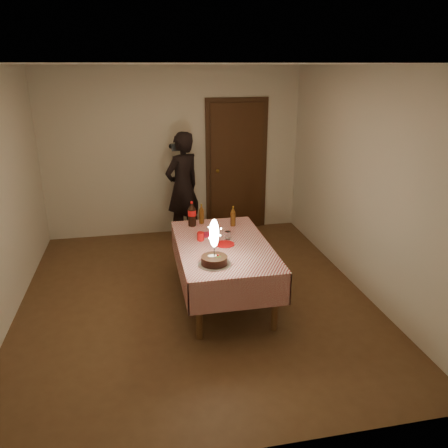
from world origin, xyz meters
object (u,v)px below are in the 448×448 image
(birthday_cake, at_px, (214,253))
(red_plate, at_px, (225,244))
(amber_bottle_right, at_px, (233,217))
(photographer, at_px, (183,188))
(red_cup, at_px, (201,236))
(dining_table, at_px, (223,251))
(clear_cup, at_px, (228,235))
(cola_bottle, at_px, (192,214))
(amber_bottle_left, at_px, (201,214))

(birthday_cake, bearing_deg, red_plate, 67.06)
(red_plate, distance_m, amber_bottle_right, 0.63)
(red_plate, bearing_deg, photographer, 97.33)
(red_cup, relative_size, amber_bottle_right, 0.39)
(red_plate, xyz_separation_m, photographer, (-0.25, 1.96, 0.15))
(amber_bottle_right, bearing_deg, dining_table, -113.01)
(clear_cup, bearing_deg, birthday_cake, -113.13)
(red_plate, bearing_deg, birthday_cake, -112.94)
(amber_bottle_right, bearing_deg, red_plate, -111.01)
(cola_bottle, bearing_deg, clear_cup, -56.53)
(red_cup, relative_size, photographer, 0.06)
(clear_cup, xyz_separation_m, amber_bottle_left, (-0.22, 0.59, 0.07))
(dining_table, height_order, photographer, photographer)
(red_cup, distance_m, photographer, 1.79)
(cola_bottle, bearing_deg, birthday_cake, -86.49)
(birthday_cake, distance_m, photographer, 2.45)
(red_plate, xyz_separation_m, red_cup, (-0.25, 0.17, 0.05))
(red_cup, relative_size, clear_cup, 1.11)
(red_plate, distance_m, cola_bottle, 0.75)
(cola_bottle, bearing_deg, photographer, 88.86)
(cola_bottle, relative_size, amber_bottle_left, 1.25)
(dining_table, xyz_separation_m, photographer, (-0.24, 1.94, 0.25))
(cola_bottle, distance_m, amber_bottle_right, 0.51)
(birthday_cake, height_order, cola_bottle, birthday_cake)
(dining_table, relative_size, photographer, 1.02)
(dining_table, relative_size, birthday_cake, 3.57)
(red_plate, height_order, red_cup, red_cup)
(dining_table, bearing_deg, cola_bottle, 111.82)
(dining_table, relative_size, amber_bottle_left, 6.75)
(clear_cup, xyz_separation_m, amber_bottle_right, (0.15, 0.42, 0.07))
(red_plate, height_order, photographer, photographer)
(birthday_cake, bearing_deg, amber_bottle_left, 87.37)
(dining_table, relative_size, clear_cup, 19.11)
(amber_bottle_left, bearing_deg, birthday_cake, -92.63)
(amber_bottle_right, bearing_deg, photographer, 108.99)
(dining_table, bearing_deg, photographer, 97.00)
(dining_table, distance_m, red_plate, 0.10)
(red_cup, height_order, photographer, photographer)
(birthday_cake, bearing_deg, dining_table, 69.35)
(amber_bottle_left, xyz_separation_m, amber_bottle_right, (0.37, -0.16, 0.00))
(red_cup, distance_m, clear_cup, 0.32)
(birthday_cake, height_order, amber_bottle_left, birthday_cake)
(cola_bottle, xyz_separation_m, amber_bottle_right, (0.50, -0.10, -0.03))
(dining_table, bearing_deg, red_plate, -56.78)
(red_plate, distance_m, amber_bottle_left, 0.77)
(dining_table, relative_size, red_plate, 7.82)
(birthday_cake, bearing_deg, cola_bottle, 93.51)
(clear_cup, bearing_deg, dining_table, -121.74)
(red_cup, bearing_deg, red_plate, -34.88)
(photographer, bearing_deg, clear_cup, -79.91)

